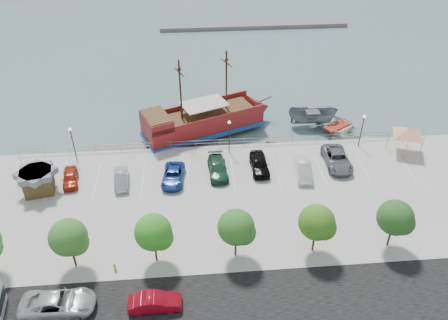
{
  "coord_description": "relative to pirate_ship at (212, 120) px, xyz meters",
  "views": [
    {
      "loc": [
        -4.34,
        -36.9,
        29.38
      ],
      "look_at": [
        -1.0,
        2.0,
        2.0
      ],
      "focal_mm": 35.0,
      "sensor_mm": 36.0,
      "label": 1
    }
  ],
  "objects": [
    {
      "name": "canopy_tent",
      "position": [
        22.55,
        -7.87,
        2.31
      ],
      "size": [
        5.87,
        5.87,
        3.71
      ],
      "rotation": [
        0.0,
        0.0,
        0.42
      ],
      "color": "slate",
      "rests_on": "land_slab"
    },
    {
      "name": "parked_car_c",
      "position": [
        -5.01,
        -11.41,
        -0.24
      ],
      "size": [
        2.71,
        5.06,
        1.35
      ],
      "primitive_type": "imported",
      "rotation": [
        0.0,
        0.0,
        -0.1
      ],
      "color": "navy",
      "rests_on": "land_slab"
    },
    {
      "name": "tree_d",
      "position": [
        0.75,
        -22.88,
        2.38
      ],
      "size": [
        3.3,
        3.2,
        5.0
      ],
      "color": "#473321",
      "rests_on": "sidewalk"
    },
    {
      "name": "speedboat",
      "position": [
        16.47,
        -1.49,
        -1.14
      ],
      "size": [
        8.46,
        9.17,
        1.55
      ],
      "primitive_type": "imported",
      "rotation": [
        0.0,
        0.0,
        0.55
      ],
      "color": "silver",
      "rests_on": "ground"
    },
    {
      "name": "parked_car_d",
      "position": [
        -0.08,
        -10.54,
        -0.18
      ],
      "size": [
        2.28,
        5.13,
        1.46
      ],
      "primitive_type": "imported",
      "rotation": [
        0.0,
        0.0,
        0.05
      ],
      "color": "#1F4B31",
      "rests_on": "land_slab"
    },
    {
      "name": "parked_car_g",
      "position": [
        13.68,
        -10.03,
        -0.12
      ],
      "size": [
        2.81,
        5.81,
        1.59
      ],
      "primitive_type": "imported",
      "rotation": [
        0.0,
        0.0,
        -0.03
      ],
      "color": "slate",
      "rests_on": "land_slab"
    },
    {
      "name": "shed",
      "position": [
        -19.11,
        -11.94,
        0.48
      ],
      "size": [
        3.74,
        3.74,
        2.63
      ],
      "rotation": [
        0.0,
        0.0,
        0.19
      ],
      "color": "#4E3A1D",
      "rests_on": "land_slab"
    },
    {
      "name": "tree_b",
      "position": [
        -13.25,
        -22.88,
        2.38
      ],
      "size": [
        3.3,
        3.2,
        5.0
      ],
      "color": "#473321",
      "rests_on": "sidewalk"
    },
    {
      "name": "ground",
      "position": [
        1.61,
        -12.8,
        -1.92
      ],
      "size": [
        160.0,
        160.0,
        0.0
      ],
      "primitive_type": "plane",
      "color": "slate"
    },
    {
      "name": "lamp_post_mid",
      "position": [
        1.61,
        -6.3,
        2.02
      ],
      "size": [
        0.36,
        0.36,
        4.28
      ],
      "color": "black",
      "rests_on": "land_slab"
    },
    {
      "name": "far_shore",
      "position": [
        11.61,
        42.2,
        -1.52
      ],
      "size": [
        40.0,
        3.0,
        0.8
      ],
      "primitive_type": "cube",
      "color": "slate",
      "rests_on": "ground"
    },
    {
      "name": "lamp_post_right",
      "position": [
        17.61,
        -6.3,
        2.02
      ],
      "size": [
        0.36,
        0.36,
        4.28
      ],
      "color": "black",
      "rests_on": "land_slab"
    },
    {
      "name": "parked_car_e",
      "position": [
        4.67,
        -10.18,
        -0.11
      ],
      "size": [
        1.94,
        4.76,
        1.62
      ],
      "primitive_type": "imported",
      "rotation": [
        0.0,
        0.0,
        0.0
      ],
      "color": "black",
      "rests_on": "land_slab"
    },
    {
      "name": "parked_car_a",
      "position": [
        -16.16,
        -10.8,
        -0.25
      ],
      "size": [
        2.22,
        4.13,
        1.33
      ],
      "primitive_type": "imported",
      "rotation": [
        0.0,
        0.0,
        0.17
      ],
      "color": "#B22C13",
      "rests_on": "land_slab"
    },
    {
      "name": "lamp_post_left",
      "position": [
        -16.39,
        -6.3,
        2.02
      ],
      "size": [
        0.36,
        0.36,
        4.28
      ],
      "color": "black",
      "rests_on": "land_slab"
    },
    {
      "name": "street_van",
      "position": [
        -13.78,
        -27.37,
        -0.12
      ],
      "size": [
        5.77,
        2.68,
        1.6
      ],
      "primitive_type": "imported",
      "rotation": [
        0.0,
        0.0,
        1.58
      ],
      "color": "#A7A7A8",
      "rests_on": "street"
    },
    {
      "name": "sidewalk",
      "position": [
        1.61,
        -22.8,
        -0.9
      ],
      "size": [
        100.0,
        4.0,
        0.05
      ],
      "primitive_type": "cube",
      "color": "#B3AFA9",
      "rests_on": "land_slab"
    },
    {
      "name": "dock_mid",
      "position": [
        9.94,
        -3.6,
        -1.74
      ],
      "size": [
        6.53,
        3.94,
        0.36
      ],
      "primitive_type": "cube",
      "rotation": [
        0.0,
        0.0,
        -0.37
      ],
      "color": "slate",
      "rests_on": "ground"
    },
    {
      "name": "parked_car_b",
      "position": [
        -10.6,
        -11.49,
        -0.24
      ],
      "size": [
        1.83,
        4.2,
        1.34
      ],
      "primitive_type": "imported",
      "rotation": [
        0.0,
        0.0,
        0.1
      ],
      "color": "#A3A8B3",
      "rests_on": "land_slab"
    },
    {
      "name": "parked_car_f",
      "position": [
        9.38,
        -11.57,
        -0.16
      ],
      "size": [
        2.06,
        4.74,
        1.52
      ],
      "primitive_type": "imported",
      "rotation": [
        0.0,
        0.0,
        -0.1
      ],
      "color": "white",
      "rests_on": "land_slab"
    },
    {
      "name": "patrol_boat",
      "position": [
        13.49,
        0.43,
        -0.66
      ],
      "size": [
        6.82,
        3.5,
        2.52
      ],
      "primitive_type": "imported",
      "rotation": [
        0.0,
        0.0,
        1.4
      ],
      "color": "slate",
      "rests_on": "ground"
    },
    {
      "name": "pirate_ship",
      "position": [
        0.0,
        0.0,
        0.0
      ],
      "size": [
        18.33,
        11.28,
        11.44
      ],
      "rotation": [
        0.0,
        0.0,
        0.39
      ],
      "color": "maroon",
      "rests_on": "ground"
    },
    {
      "name": "dock_west",
      "position": [
        -12.26,
        -3.6,
        -1.7
      ],
      "size": [
        7.64,
        2.52,
        0.43
      ],
      "primitive_type": "cube",
      "rotation": [
        0.0,
        0.0,
        -0.05
      ],
      "color": "slate",
      "rests_on": "ground"
    },
    {
      "name": "tree_f",
      "position": [
        14.75,
        -22.88,
        2.38
      ],
      "size": [
        3.3,
        3.2,
        5.0
      ],
      "color": "#473321",
      "rests_on": "sidewalk"
    },
    {
      "name": "tree_c",
      "position": [
        -6.25,
        -22.88,
        2.38
      ],
      "size": [
        3.3,
        3.2,
        5.0
      ],
      "color": "#473321",
      "rests_on": "sidewalk"
    },
    {
      "name": "street",
      "position": [
        1.61,
        -28.8,
        -0.91
      ],
      "size": [
        100.0,
        8.0,
        0.04
      ],
      "primitive_type": "cube",
      "color": "black",
      "rests_on": "land_slab"
    },
    {
      "name": "fire_hydrant",
      "position": [
        -9.91,
        -23.6,
        -0.51
      ],
      "size": [
        0.26,
        0.26,
        0.75
      ],
      "rotation": [
        0.0,
        0.0,
        0.41
      ],
      "color": "#D2C400",
      "rests_on": "sidewalk"
    },
    {
      "name": "tree_e",
      "position": [
        7.75,
        -22.88,
        2.38
      ],
      "size": [
        3.3,
        3.2,
        5.0
      ],
      "color": "#473321",
      "rests_on": "sidewalk"
    },
    {
      "name": "dock_east",
      "position": [
        18.55,
        -3.6,
        -1.73
      ],
      "size": [
        6.61,
        3.99,
        0.36
      ],
      "primitive_type": "cube",
      "rotation": [
        0.0,
        0.0,
        -0.37
      ],
      "color": "gray",
      "rests_on": "ground"
    },
    {
      "name": "street_sedan",
      "position": [
        -6.28,
        -27.78,
        -0.22
      ],
      "size": [
        4.22,
        1.54,
        1.38
      ],
      "primitive_type": "imported",
      "rotation": [
        0.0,
        0.0,
        1.59
      ],
      "color": "#A30A1A",
      "rests_on": "street"
    },
    {
      "name": "seawall_railing",
      "position": [
        1.61,
        -5.0,
        -0.39
      ],
      "size": [
        50.0,
        0.06,
        1.0
      ],
      "color": "gray",
      "rests_on": "land_slab"
    }
  ]
}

